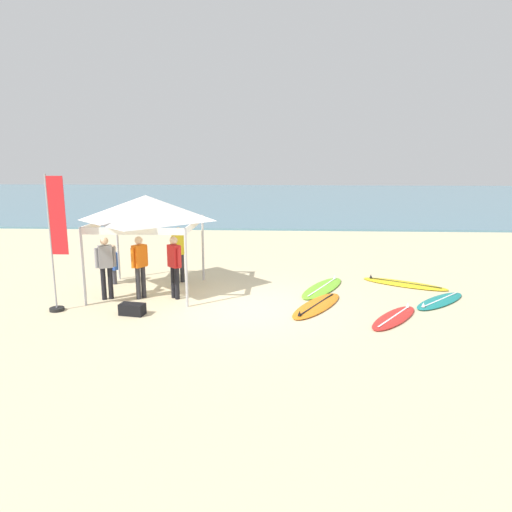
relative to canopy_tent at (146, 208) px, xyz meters
The scene contains 15 objects.
ground_plane 3.99m from the canopy_tent, 23.88° to the right, with size 80.00×80.00×0.00m, color beige.
sea 29.55m from the canopy_tent, 84.31° to the left, with size 80.00×36.00×0.10m, color #568499.
canopy_tent is the anchor object (origin of this frame).
surfboard_red 7.15m from the canopy_tent, 17.32° to the right, with size 1.71×2.10×0.19m.
surfboard_teal 8.33m from the canopy_tent, ahead, with size 1.97×2.00×0.19m.
surfboard_lime 5.51m from the canopy_tent, ahead, with size 1.76×2.63×0.19m.
surfboard_yellow 7.88m from the canopy_tent, ahead, with size 2.55×1.87×0.19m.
surfboard_orange 5.36m from the canopy_tent, 14.13° to the right, with size 1.79×2.54×0.19m.
person_grey 1.86m from the canopy_tent, 140.81° to the right, with size 0.50×0.36×1.71m.
person_yellow 1.85m from the canopy_tent, 57.21° to the left, with size 0.43×0.41×1.71m.
person_red 1.76m from the canopy_tent, 35.30° to the right, with size 0.41×0.42×1.71m.
person_orange 1.54m from the canopy_tent, 95.48° to the right, with size 0.38×0.47×1.71m.
person_blue 2.33m from the canopy_tent, 148.16° to the left, with size 0.37×0.49×1.20m.
banner_flag 2.66m from the canopy_tent, 134.37° to the right, with size 0.60×0.36×3.40m.
gear_bag_near_tent 3.02m from the canopy_tent, 86.93° to the right, with size 0.60×0.32×0.28m, color black.
Camera 1 is at (0.76, -11.65, 3.84)m, focal length 33.39 mm.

